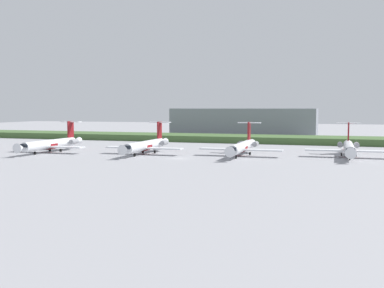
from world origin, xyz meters
name	(u,v)px	position (x,y,z in m)	size (l,w,h in m)	color
ground_plane	(210,149)	(0.00, 30.00, 0.00)	(500.00, 500.00, 0.00)	#939399
grass_berm	(232,138)	(0.00, 63.88, 1.23)	(320.00, 20.00, 2.45)	#426033
regional_jet_second	(52,144)	(-42.14, 4.98, 2.54)	(22.81, 31.00, 9.00)	silver
regional_jet_third	(146,145)	(-13.21, 8.99, 2.54)	(22.81, 31.00, 9.00)	silver
regional_jet_fourth	(242,147)	(14.15, 12.29, 2.54)	(22.81, 31.00, 9.00)	silver
regional_jet_fifth	(349,148)	(42.33, 17.46, 2.54)	(22.81, 31.00, 9.00)	silver
distant_hangar	(244,123)	(-0.96, 93.32, 6.48)	(64.04, 23.77, 12.95)	gray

